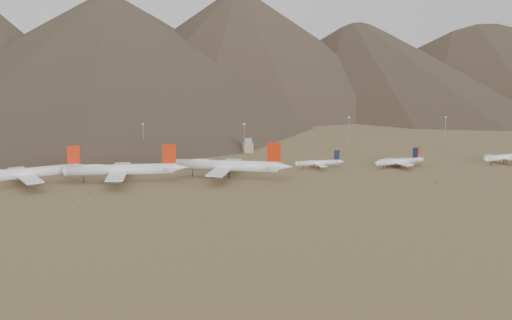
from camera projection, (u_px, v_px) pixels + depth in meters
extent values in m
plane|color=olive|center=(239.00, 184.00, 351.76)|extent=(3000.00, 3000.00, 0.00)
cylinder|color=white|center=(27.00, 173.00, 346.54)|extent=(60.43, 28.46, 6.44)
cone|color=white|center=(84.00, 167.00, 365.36)|extent=(12.55, 9.45, 5.79)
cube|color=white|center=(25.00, 175.00, 346.03)|extent=(29.88, 56.86, 0.80)
cube|color=white|center=(76.00, 167.00, 362.63)|extent=(13.05, 22.26, 0.39)
cube|color=red|center=(73.00, 155.00, 360.55)|extent=(7.76, 3.46, 11.42)
cylinder|color=black|center=(29.00, 181.00, 349.46)|extent=(0.52, 0.52, 4.36)
cylinder|color=black|center=(30.00, 182.00, 346.81)|extent=(0.52, 0.52, 4.36)
cylinder|color=slate|center=(21.00, 174.00, 355.70)|extent=(6.86, 4.95, 2.90)
cylinder|color=slate|center=(29.00, 181.00, 336.90)|extent=(6.86, 4.95, 2.90)
cylinder|color=slate|center=(17.00, 172.00, 364.16)|extent=(6.86, 4.95, 2.90)
cylinder|color=slate|center=(33.00, 184.00, 328.44)|extent=(6.86, 4.95, 2.90)
cylinder|color=white|center=(121.00, 170.00, 356.00)|extent=(65.45, 11.57, 6.73)
sphere|color=white|center=(67.00, 171.00, 351.56)|extent=(6.60, 6.60, 6.60)
cone|color=white|center=(180.00, 167.00, 360.88)|extent=(12.14, 6.92, 6.06)
cube|color=white|center=(119.00, 171.00, 355.99)|extent=(14.85, 60.32, 0.84)
cube|color=white|center=(171.00, 167.00, 360.14)|extent=(7.54, 23.06, 0.40)
cube|color=red|center=(169.00, 154.00, 358.49)|extent=(8.49, 1.24, 11.94)
cylinder|color=black|center=(84.00, 179.00, 353.85)|extent=(0.43, 0.43, 4.56)
cylinder|color=black|center=(124.00, 178.00, 358.78)|extent=(0.54, 0.54, 4.56)
cylinder|color=black|center=(123.00, 179.00, 355.50)|extent=(0.54, 0.54, 4.56)
ellipsoid|color=white|center=(93.00, 167.00, 353.38)|extent=(21.16, 6.59, 4.04)
cylinder|color=slate|center=(121.00, 170.00, 367.93)|extent=(6.72, 3.51, 3.03)
cylinder|color=slate|center=(117.00, 178.00, 344.62)|extent=(6.72, 3.51, 3.03)
cylinder|color=slate|center=(122.00, 167.00, 378.42)|extent=(6.72, 3.51, 3.03)
cylinder|color=slate|center=(115.00, 181.00, 334.14)|extent=(6.72, 3.51, 3.03)
cylinder|color=white|center=(227.00, 166.00, 369.06)|extent=(64.34, 31.04, 6.88)
sphere|color=white|center=(178.00, 164.00, 374.49)|extent=(6.74, 6.74, 6.74)
cone|color=white|center=(284.00, 166.00, 362.90)|extent=(13.42, 10.19, 6.19)
cube|color=white|center=(225.00, 167.00, 369.46)|extent=(32.49, 60.59, 0.86)
cube|color=white|center=(276.00, 166.00, 363.74)|extent=(14.15, 23.74, 0.41)
cube|color=red|center=(274.00, 152.00, 362.45)|extent=(8.26, 3.78, 12.20)
cylinder|color=black|center=(192.00, 173.00, 373.84)|extent=(0.44, 0.44, 4.66)
cylinder|color=black|center=(230.00, 174.00, 371.50)|extent=(0.55, 0.55, 4.66)
cylinder|color=black|center=(229.00, 175.00, 368.16)|extent=(0.55, 0.55, 4.66)
ellipsoid|color=white|center=(201.00, 162.00, 371.56)|extent=(21.69, 12.68, 4.13)
cylinder|color=slate|center=(229.00, 166.00, 381.60)|extent=(7.33, 5.34, 3.09)
cylinder|color=slate|center=(221.00, 173.00, 357.89)|extent=(7.33, 5.34, 3.09)
cylinder|color=slate|center=(232.00, 163.00, 392.27)|extent=(7.33, 5.34, 3.09)
cylinder|color=slate|center=(217.00, 177.00, 347.22)|extent=(7.33, 5.34, 3.09)
cylinder|color=white|center=(318.00, 163.00, 402.49)|extent=(31.38, 4.80, 3.39)
sphere|color=white|center=(297.00, 164.00, 398.55)|extent=(3.33, 3.33, 3.33)
cone|color=white|center=(341.00, 161.00, 406.85)|extent=(5.76, 3.30, 3.05)
cube|color=white|center=(317.00, 163.00, 402.42)|extent=(6.20, 26.99, 0.42)
cube|color=white|center=(338.00, 161.00, 406.21)|extent=(3.27, 10.30, 0.20)
cube|color=black|center=(337.00, 155.00, 405.25)|extent=(4.07, 0.49, 6.70)
cylinder|color=black|center=(303.00, 167.00, 400.22)|extent=(0.36, 0.36, 2.32)
cylinder|color=black|center=(318.00, 166.00, 403.94)|extent=(0.45, 0.45, 2.32)
cylinder|color=black|center=(319.00, 167.00, 402.32)|extent=(0.45, 0.45, 2.32)
cylinder|color=slate|center=(313.00, 163.00, 409.71)|extent=(3.19, 1.67, 1.53)
cylinder|color=slate|center=(321.00, 167.00, 395.41)|extent=(3.19, 1.67, 1.53)
cylinder|color=white|center=(397.00, 162.00, 404.78)|extent=(34.22, 10.58, 3.71)
sphere|color=white|center=(377.00, 163.00, 397.94)|extent=(3.64, 3.64, 3.64)
cone|color=white|center=(419.00, 159.00, 412.39)|extent=(6.70, 4.52, 3.34)
cube|color=white|center=(397.00, 162.00, 404.60)|extent=(11.30, 29.79, 0.46)
cube|color=white|center=(416.00, 160.00, 411.28)|extent=(5.27, 11.52, 0.22)
cube|color=black|center=(415.00, 153.00, 410.13)|extent=(4.42, 1.23, 7.32)
cylinder|color=black|center=(383.00, 167.00, 400.53)|extent=(0.39, 0.39, 2.54)
cylinder|color=black|center=(397.00, 166.00, 406.42)|extent=(0.49, 0.49, 2.54)
cylinder|color=black|center=(399.00, 166.00, 404.75)|extent=(0.49, 0.49, 2.54)
cylinder|color=slate|center=(389.00, 162.00, 412.14)|extent=(3.69, 2.33, 1.67)
cylinder|color=slate|center=(404.00, 166.00, 397.37)|extent=(3.69, 2.33, 1.67)
cylinder|color=white|center=(400.00, 161.00, 410.12)|extent=(33.18, 8.83, 3.59)
sphere|color=white|center=(380.00, 162.00, 404.16)|extent=(3.51, 3.51, 3.51)
cone|color=white|center=(421.00, 159.00, 416.74)|extent=(6.39, 4.14, 3.23)
cube|color=white|center=(399.00, 161.00, 409.97)|extent=(9.75, 28.79, 0.45)
cube|color=white|center=(418.00, 159.00, 415.77)|extent=(4.66, 11.10, 0.22)
cube|color=red|center=(418.00, 152.00, 414.68)|extent=(4.29, 1.01, 7.08)
cylinder|color=black|center=(386.00, 166.00, 406.46)|extent=(0.38, 0.38, 2.45)
cylinder|color=black|center=(400.00, 164.00, 411.69)|extent=(0.47, 0.47, 2.45)
cylinder|color=black|center=(401.00, 165.00, 410.05)|extent=(0.47, 0.47, 2.45)
cylinder|color=slate|center=(393.00, 161.00, 417.39)|extent=(3.52, 2.12, 1.61)
cylinder|color=slate|center=(406.00, 164.00, 402.85)|extent=(3.52, 2.12, 1.61)
cylinder|color=white|center=(505.00, 157.00, 420.98)|extent=(38.14, 13.54, 4.16)
sphere|color=white|center=(486.00, 159.00, 412.52)|extent=(4.08, 4.08, 4.08)
cube|color=white|center=(504.00, 158.00, 420.74)|extent=(14.09, 33.33, 0.52)
cylinder|color=black|center=(492.00, 163.00, 415.66)|extent=(0.44, 0.44, 2.85)
cylinder|color=black|center=(504.00, 161.00, 422.83)|extent=(0.55, 0.55, 2.85)
cylinder|color=black|center=(506.00, 162.00, 421.00)|extent=(0.55, 0.55, 2.85)
cylinder|color=slate|center=(494.00, 158.00, 429.02)|extent=(4.18, 2.76, 1.87)
cube|color=tan|center=(248.00, 148.00, 472.90)|extent=(8.00, 8.00, 8.00)
cube|color=slate|center=(248.00, 141.00, 471.88)|extent=(6.00, 6.00, 4.00)
cylinder|color=gray|center=(143.00, 140.00, 457.91)|extent=(0.50, 0.50, 25.00)
cube|color=gray|center=(143.00, 124.00, 455.73)|extent=(2.00, 0.60, 0.80)
cylinder|color=gray|center=(244.00, 140.00, 456.87)|extent=(0.50, 0.50, 25.00)
cube|color=gray|center=(244.00, 124.00, 454.69)|extent=(2.00, 0.60, 0.80)
cylinder|color=gray|center=(348.00, 131.00, 513.22)|extent=(0.50, 0.50, 25.00)
cube|color=gray|center=(349.00, 117.00, 511.04)|extent=(2.00, 0.60, 0.80)
cylinder|color=gray|center=(445.00, 131.00, 515.09)|extent=(0.50, 0.50, 25.00)
cube|color=gray|center=(446.00, 117.00, 512.91)|extent=(2.00, 0.60, 0.80)
ellipsoid|color=brown|center=(226.00, 238.00, 243.42)|extent=(0.61, 0.61, 0.41)
ellipsoid|color=brown|center=(508.00, 187.00, 343.24)|extent=(0.81, 0.81, 0.41)
ellipsoid|color=brown|center=(273.00, 182.00, 356.75)|extent=(0.97, 0.97, 0.61)
ellipsoid|color=brown|center=(54.00, 208.00, 292.72)|extent=(0.98, 0.98, 0.52)
ellipsoid|color=brown|center=(205.00, 216.00, 276.95)|extent=(0.67, 0.67, 0.52)
ellipsoid|color=brown|center=(437.00, 182.00, 355.10)|extent=(0.98, 0.98, 0.85)
ellipsoid|color=brown|center=(74.00, 201.00, 308.08)|extent=(1.06, 1.06, 0.64)
ellipsoid|color=brown|center=(90.00, 192.00, 326.94)|extent=(1.00, 1.00, 0.88)
ellipsoid|color=brown|center=(507.00, 170.00, 394.97)|extent=(0.67, 0.67, 0.38)
ellipsoid|color=brown|center=(318.00, 195.00, 321.70)|extent=(0.74, 0.74, 0.52)
ellipsoid|color=brown|center=(360.00, 268.00, 207.98)|extent=(0.61, 0.61, 0.44)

